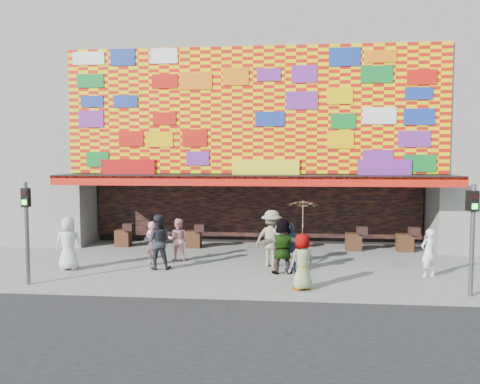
{
  "coord_description": "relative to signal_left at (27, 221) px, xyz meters",
  "views": [
    {
      "loc": [
        1.24,
        -14.28,
        3.65
      ],
      "look_at": [
        -0.32,
        2.0,
        2.5
      ],
      "focal_mm": 35.0,
      "sensor_mm": 36.0,
      "label": 1
    }
  ],
  "objects": [
    {
      "name": "ped_b",
      "position": [
        2.9,
        2.87,
        -1.1
      ],
      "size": [
        0.65,
        0.54,
        1.51
      ],
      "primitive_type": "imported",
      "rotation": [
        0.0,
        0.0,
        2.76
      ],
      "color": "pink",
      "rests_on": "ground"
    },
    {
      "name": "ped_g",
      "position": [
        7.94,
        0.2,
        -1.07
      ],
      "size": [
        0.92,
        0.85,
        1.58
      ],
      "primitive_type": "imported",
      "rotation": [
        0.0,
        0.0,
        3.72
      ],
      "color": "gray",
      "rests_on": "ground"
    },
    {
      "name": "ped_h",
      "position": [
        11.92,
        2.06,
        -1.11
      ],
      "size": [
        0.65,
        0.55,
        1.5
      ],
      "primitive_type": "imported",
      "rotation": [
        0.0,
        0.0,
        3.55
      ],
      "color": "white",
      "rests_on": "ground"
    },
    {
      "name": "parasol",
      "position": [
        7.94,
        0.2,
        0.25
      ],
      "size": [
        1.12,
        1.14,
        1.77
      ],
      "color": "tan",
      "rests_on": "ground"
    },
    {
      "name": "ped_f",
      "position": [
        7.38,
        2.04,
        -0.98
      ],
      "size": [
        1.7,
        0.76,
        1.77
      ],
      "primitive_type": "imported",
      "rotation": [
        0.0,
        0.0,
        3.29
      ],
      "color": "gray",
      "rests_on": "ground"
    },
    {
      "name": "ped_i",
      "position": [
        3.61,
        3.64,
        -1.1
      ],
      "size": [
        0.75,
        0.59,
        1.52
      ],
      "primitive_type": "imported",
      "rotation": [
        0.0,
        0.0,
        3.17
      ],
      "color": "pink",
      "rests_on": "ground"
    },
    {
      "name": "signal_right",
      "position": [
        12.4,
        0.0,
        0.0
      ],
      "size": [
        0.22,
        0.2,
        3.0
      ],
      "color": "#59595B",
      "rests_on": "ground"
    },
    {
      "name": "ped_e",
      "position": [
        7.67,
        2.33,
        -1.07
      ],
      "size": [
        0.99,
        0.61,
        1.58
      ],
      "primitive_type": "imported",
      "rotation": [
        0.0,
        0.0,
        3.4
      ],
      "color": "#2F3E53",
      "rests_on": "ground"
    },
    {
      "name": "ped_d",
      "position": [
        7.01,
        2.95,
        -0.89
      ],
      "size": [
        1.43,
        1.19,
        1.93
      ],
      "primitive_type": "imported",
      "rotation": [
        0.0,
        0.0,
        2.7
      ],
      "color": "gray",
      "rests_on": "ground"
    },
    {
      "name": "ground",
      "position": [
        6.2,
        1.5,
        -1.86
      ],
      "size": [
        90.0,
        90.0,
        0.0
      ],
      "primitive_type": "plane",
      "color": "slate",
      "rests_on": "ground"
    },
    {
      "name": "road_strip",
      "position": [
        6.2,
        -5.0,
        -1.85
      ],
      "size": [
        30.0,
        8.0,
        0.02
      ],
      "primitive_type": "cube",
      "color": "black",
      "rests_on": "ground"
    },
    {
      "name": "ped_a",
      "position": [
        0.35,
        1.86,
        -0.98
      ],
      "size": [
        0.95,
        0.72,
        1.76
      ],
      "primitive_type": "imported",
      "rotation": [
        0.0,
        0.0,
        3.34
      ],
      "color": "beige",
      "rests_on": "ground"
    },
    {
      "name": "shop_building",
      "position": [
        6.2,
        9.68,
        3.37
      ],
      "size": [
        15.2,
        9.4,
        10.0
      ],
      "color": "gray",
      "rests_on": "ground"
    },
    {
      "name": "ped_c",
      "position": [
        3.25,
        2.25,
        -0.94
      ],
      "size": [
        0.99,
        0.82,
        1.84
      ],
      "primitive_type": "imported",
      "rotation": [
        0.0,
        0.0,
        3.29
      ],
      "color": "#222227",
      "rests_on": "ground"
    },
    {
      "name": "signal_left",
      "position": [
        0.0,
        0.0,
        0.0
      ],
      "size": [
        0.22,
        0.2,
        3.0
      ],
      "color": "#59595B",
      "rests_on": "ground"
    }
  ]
}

